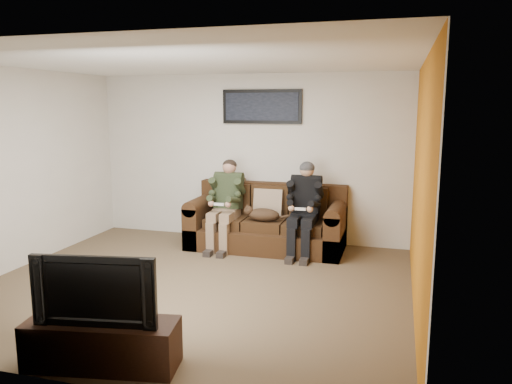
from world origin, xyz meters
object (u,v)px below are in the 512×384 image
(person_right, at_px, (304,203))
(cat, at_px, (262,214))
(sofa, at_px, (268,224))
(television, at_px, (99,287))
(person_left, at_px, (226,199))
(tv_stand, at_px, (102,344))
(framed_poster, at_px, (262,107))

(person_right, xyz_separation_m, cat, (-0.60, -0.08, -0.19))
(sofa, relative_size, television, 2.27)
(person_left, xyz_separation_m, tv_stand, (0.19, -3.59, -0.55))
(cat, xyz_separation_m, framed_poster, (-0.19, 0.66, 1.54))
(framed_poster, bearing_deg, person_right, -36.01)
(television, bearing_deg, person_left, 83.23)
(person_left, height_order, framed_poster, framed_poster)
(tv_stand, bearing_deg, person_right, 64.70)
(cat, xyz_separation_m, television, (-0.40, -3.51, 0.12))
(person_left, xyz_separation_m, television, (0.19, -3.59, -0.06))
(person_right, bearing_deg, framed_poster, 143.99)
(person_right, height_order, television, person_right)
(person_right, distance_m, television, 3.73)
(person_left, xyz_separation_m, person_right, (1.19, 0.00, 0.00))
(person_left, height_order, person_right, person_right)
(framed_poster, xyz_separation_m, tv_stand, (-0.21, -4.17, -1.90))
(framed_poster, relative_size, television, 1.24)
(framed_poster, bearing_deg, tv_stand, -92.83)
(person_left, height_order, tv_stand, person_left)
(tv_stand, xyz_separation_m, television, (0.00, 0.00, 0.49))
(sofa, distance_m, person_right, 0.74)
(cat, relative_size, framed_poster, 0.53)
(cat, relative_size, tv_stand, 0.53)
(sofa, bearing_deg, framed_poster, 117.52)
(tv_stand, bearing_deg, cat, 73.77)
(framed_poster, distance_m, tv_stand, 4.59)
(framed_poster, xyz_separation_m, television, (-0.21, -4.17, -1.42))
(sofa, bearing_deg, tv_stand, -96.13)
(cat, bearing_deg, tv_stand, -96.48)
(sofa, bearing_deg, cat, -91.59)
(sofa, bearing_deg, person_left, -161.97)
(tv_stand, relative_size, television, 1.23)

